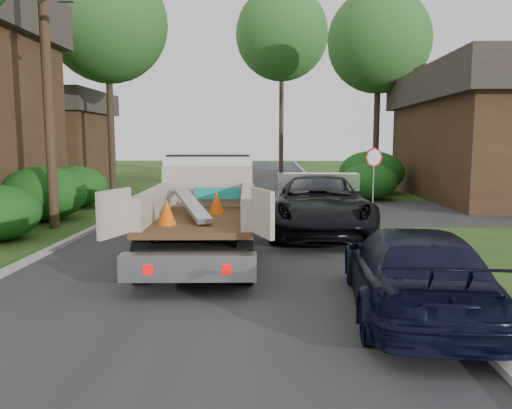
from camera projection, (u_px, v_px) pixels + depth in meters
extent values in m
plane|color=#204112|center=(209.00, 270.00, 10.52)|extent=(120.00, 120.00, 0.00)
cube|color=#28282B|center=(240.00, 208.00, 20.43)|extent=(8.00, 90.00, 0.02)
cube|color=#9E9E99|center=(141.00, 206.00, 20.56)|extent=(0.20, 90.00, 0.12)
cube|color=#9E9E99|center=(340.00, 207.00, 20.29)|extent=(0.20, 90.00, 0.12)
cylinder|color=slate|center=(373.00, 186.00, 19.14)|extent=(0.06, 0.06, 2.00)
cylinder|color=#B20A0A|center=(374.00, 157.00, 19.00)|extent=(0.71, 0.32, 0.76)
cylinder|color=#382619|center=(46.00, 65.00, 15.03)|extent=(0.30, 0.30, 10.00)
cube|color=slate|center=(66.00, 0.00, 13.80)|extent=(0.45, 0.20, 0.12)
cube|color=#3A2417|center=(45.00, 148.00, 32.50)|extent=(7.00, 7.00, 4.50)
cube|color=#332B26|center=(43.00, 102.00, 32.13)|extent=(7.56, 7.56, 1.40)
cube|color=#332B26|center=(42.00, 91.00, 32.04)|extent=(1.05, 7.56, 0.20)
ellipsoid|color=#0F4410|center=(44.00, 193.00, 17.06)|extent=(2.86, 2.86, 1.87)
ellipsoid|color=#0F4410|center=(75.00, 187.00, 20.55)|extent=(2.60, 2.60, 1.70)
ellipsoid|color=#0F4410|center=(369.00, 182.00, 23.10)|extent=(2.60, 2.60, 1.70)
ellipsoid|color=#0F4410|center=(371.00, 172.00, 26.02)|extent=(3.38, 3.38, 2.21)
cylinder|color=#2D2119|center=(110.00, 108.00, 27.06)|extent=(0.36, 0.36, 9.00)
sphere|color=#245E22|center=(107.00, 22.00, 26.49)|extent=(6.40, 6.40, 6.40)
cylinder|color=#2D2119|center=(377.00, 115.00, 29.56)|extent=(0.36, 0.36, 8.50)
sphere|color=#245E22|center=(379.00, 41.00, 29.03)|extent=(6.00, 6.00, 6.00)
cylinder|color=#2D2119|center=(281.00, 106.00, 39.50)|extent=(0.36, 0.36, 11.00)
sphere|color=#245E22|center=(282.00, 34.00, 38.81)|extent=(7.20, 7.20, 7.20)
cylinder|color=black|center=(174.00, 226.00, 13.27)|extent=(0.35, 0.93, 0.92)
cylinder|color=black|center=(246.00, 226.00, 13.29)|extent=(0.35, 0.93, 0.92)
cylinder|color=black|center=(143.00, 261.00, 9.42)|extent=(0.35, 0.93, 0.92)
cylinder|color=black|center=(245.00, 261.00, 9.45)|extent=(0.35, 0.93, 0.92)
cube|color=black|center=(204.00, 232.00, 11.44)|extent=(2.31, 6.00, 0.24)
cube|color=silver|center=(211.00, 185.00, 13.45)|extent=(2.33, 1.94, 1.58)
cube|color=black|center=(210.00, 164.00, 13.38)|extent=(2.17, 1.78, 0.56)
cube|color=#472D19|center=(201.00, 221.00, 10.68)|extent=(2.41, 3.77, 0.12)
cube|color=beige|center=(207.00, 187.00, 12.43)|extent=(2.25, 0.21, 1.02)
cube|color=beige|center=(152.00, 204.00, 10.62)|extent=(0.42, 3.47, 0.61)
cube|color=beige|center=(248.00, 204.00, 10.65)|extent=(0.42, 3.47, 0.61)
cube|color=silver|center=(188.00, 267.00, 8.56)|extent=(2.36, 0.47, 0.46)
cube|color=#B20505|center=(148.00, 270.00, 8.37)|extent=(0.16, 0.05, 0.16)
cube|color=#B20505|center=(226.00, 270.00, 8.39)|extent=(0.16, 0.05, 0.16)
cube|color=beige|center=(115.00, 213.00, 8.58)|extent=(0.35, 0.90, 0.82)
cube|color=beige|center=(262.00, 213.00, 8.62)|extent=(0.43, 0.88, 0.82)
cube|color=silver|center=(191.00, 204.00, 10.74)|extent=(1.22, 2.58, 0.47)
cone|color=#F2590A|center=(167.00, 212.00, 9.72)|extent=(0.38, 0.38, 0.51)
cone|color=#F2590A|center=(217.00, 202.00, 11.25)|extent=(0.38, 0.38, 0.51)
cube|color=#148C84|center=(217.00, 193.00, 12.20)|extent=(1.12, 0.15, 0.29)
imported|color=black|center=(319.00, 204.00, 14.78)|extent=(3.02, 6.24, 1.71)
imported|color=black|center=(413.00, 271.00, 7.83)|extent=(2.30, 4.87, 1.37)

